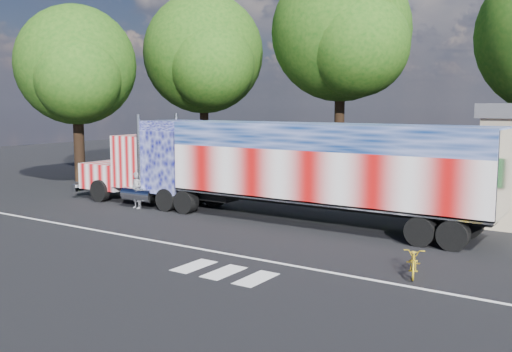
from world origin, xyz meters
The scene contains 9 objects.
ground centered at (0.00, 0.00, 0.00)m, with size 100.00×100.00×0.00m, color black.
lane_markings centered at (1.71, -3.77, 0.01)m, with size 30.00×2.67×0.01m.
semi_truck centered at (0.73, 3.00, 2.40)m, with size 21.91×3.46×4.67m.
coach_bus centered at (-5.20, 9.07, 1.67)m, with size 11.09×2.58×3.23m.
woman centered at (-6.14, 1.50, 0.92)m, with size 0.67×0.44×1.83m, color slate.
bicycle centered at (8.98, -1.84, 0.45)m, with size 0.60×1.73×0.91m, color gold.
tree_w_a centered at (-16.52, 6.58, 7.65)m, with size 8.20×7.81×11.60m.
tree_nw_a centered at (-14.75, 17.74, 9.11)m, with size 10.02×9.54×13.94m.
tree_n_mid centered at (-2.93, 18.16, 10.05)m, with size 10.08×9.60×14.91m.
Camera 1 is at (14.31, -18.49, 5.18)m, focal length 40.00 mm.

